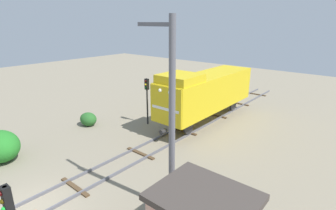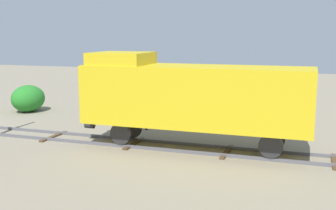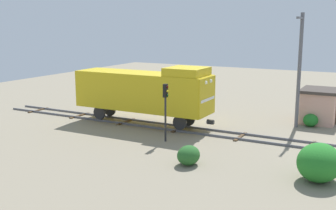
{
  "view_description": "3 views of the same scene",
  "coord_description": "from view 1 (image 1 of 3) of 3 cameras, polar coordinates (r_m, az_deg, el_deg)",
  "views": [
    {
      "loc": [
        11.47,
        -3.52,
        8.45
      ],
      "look_at": [
        0.02,
        10.14,
        2.74
      ],
      "focal_mm": 28.0,
      "sensor_mm": 36.0,
      "label": 1
    },
    {
      "loc": [
        19.52,
        20.65,
        5.67
      ],
      "look_at": [
        0.51,
        14.2,
        2.28
      ],
      "focal_mm": 45.0,
      "sensor_mm": 36.0,
      "label": 2
    },
    {
      "loc": [
        -27.83,
        -1.83,
        8.01
      ],
      "look_at": [
        1.27,
        13.81,
        1.51
      ],
      "focal_mm": 45.0,
      "sensor_mm": 36.0,
      "label": 3
    }
  ],
  "objects": [
    {
      "name": "locomotive",
      "position": [
        22.69,
        8.23,
        3.08
      ],
      "size": [
        2.9,
        11.6,
        4.6
      ],
      "color": "gold",
      "rests_on": "railway_track"
    },
    {
      "name": "traffic_signal_mid",
      "position": [
        21.88,
        -4.61,
        2.64
      ],
      "size": [
        0.32,
        0.34,
        3.97
      ],
      "color": "#262628",
      "rests_on": "ground"
    },
    {
      "name": "bush_mid",
      "position": [
        23.18,
        -16.96,
        -2.96
      ],
      "size": [
        1.54,
        1.26,
        1.12
      ],
      "primitive_type": "ellipsoid",
      "color": "#275E26",
      "rests_on": "ground"
    },
    {
      "name": "bush_far",
      "position": [
        19.66,
        -32.75,
        -7.57
      ],
      "size": [
        2.72,
        2.22,
        1.97
      ],
      "primitive_type": "ellipsoid",
      "color": "#247726",
      "rests_on": "ground"
    },
    {
      "name": "catenary_mast",
      "position": [
        11.0,
        0.65,
        -2.63
      ],
      "size": [
        1.94,
        0.28,
        8.74
      ],
      "color": "#595960",
      "rests_on": "ground"
    }
  ]
}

